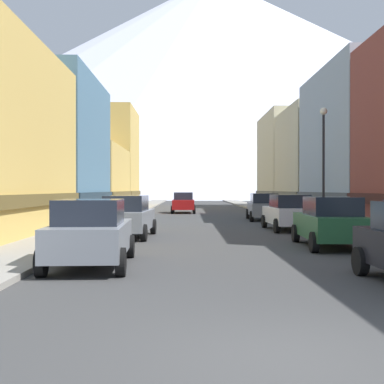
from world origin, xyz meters
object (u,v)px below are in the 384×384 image
potted_plant_2 (72,219)px  streetlamp_right (323,149)px  car_right_1 (331,222)px  car_right_2 (289,212)px  car_driving_0 (183,203)px  car_left_0 (91,233)px  car_left_1 (127,216)px  car_right_3 (264,207)px

potted_plant_2 → streetlamp_right: 12.84m
car_right_1 → car_right_2: same height
car_driving_0 → car_left_0: bearing=-94.1°
car_left_0 → car_right_2: 14.02m
car_left_0 → car_left_1: same height
car_driving_0 → potted_plant_2: size_ratio=5.36×
car_left_0 → streetlamp_right: streetlamp_right is taller
car_left_0 → car_right_3: 21.46m
car_right_3 → streetlamp_right: size_ratio=0.76×
car_left_0 → potted_plant_2: 12.28m
car_right_2 → potted_plant_2: 10.81m
car_left_0 → car_right_1: bearing=30.0°
car_left_0 → streetlamp_right: size_ratio=0.76×
car_right_1 → potted_plant_2: 13.13m
car_right_1 → streetlamp_right: streetlamp_right is taller
car_driving_0 → car_right_3: bearing=-62.6°
car_right_3 → streetlamp_right: bearing=-80.2°
car_left_1 → car_right_2: 8.47m
car_right_2 → potted_plant_2: size_ratio=5.42×
car_left_0 → potted_plant_2: bearing=105.1°
car_left_1 → potted_plant_2: car_left_1 is taller
car_right_2 → car_right_1: bearing=-90.0°
car_driving_0 → car_left_1: bearing=-95.6°
car_left_1 → streetlamp_right: (9.15, 3.05, 3.09)m
car_left_1 → car_right_2: bearing=26.1°
car_left_1 → potted_plant_2: (-3.20, 3.80, -0.35)m
car_left_1 → car_right_2: size_ratio=1.01×
car_right_1 → potted_plant_2: size_ratio=5.43×
car_left_1 → potted_plant_2: bearing=130.1°
car_left_1 → potted_plant_2: size_ratio=5.46×
car_right_1 → car_right_3: 15.69m
car_right_1 → streetlamp_right: size_ratio=0.76×
car_left_1 → streetlamp_right: size_ratio=0.76×
car_right_1 → car_right_2: 7.39m
car_left_0 → car_left_1: bearing=90.0°
car_left_1 → car_right_3: 14.23m
car_right_3 → streetlamp_right: 9.62m
car_driving_0 → streetlamp_right: 20.83m
car_right_2 → car_driving_0: size_ratio=1.01×
car_left_0 → car_right_3: size_ratio=1.00×
car_left_0 → car_driving_0: (2.20, 30.49, 0.00)m
car_right_1 → car_driving_0: (-5.40, 26.10, 0.00)m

